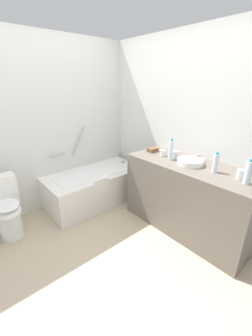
{
  "coord_description": "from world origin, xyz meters",
  "views": [
    {
      "loc": [
        -0.92,
        -1.56,
        1.77
      ],
      "look_at": [
        0.63,
        0.23,
        0.81
      ],
      "focal_mm": 22.53,
      "sensor_mm": 36.0,
      "label": 1
    }
  ],
  "objects_px": {
    "water_bottle_0": "(171,150)",
    "drinking_glass_0": "(240,174)",
    "bathtub": "(95,185)",
    "toilet": "(6,208)",
    "water_bottle_1": "(216,163)",
    "sink_basin": "(190,162)",
    "sink_faucet": "(199,158)",
    "water_bottle_2": "(248,172)",
    "amenity_basket": "(153,150)",
    "drinking_glass_2": "(163,153)",
    "drinking_glass_1": "(176,155)"
  },
  "relations": [
    {
      "from": "water_bottle_0",
      "to": "drinking_glass_0",
      "type": "relative_size",
      "value": 2.58
    },
    {
      "from": "bathtub",
      "to": "toilet",
      "type": "height_order",
      "value": "bathtub"
    },
    {
      "from": "toilet",
      "to": "drinking_glass_0",
      "type": "height_order",
      "value": "drinking_glass_0"
    },
    {
      "from": "water_bottle_1",
      "to": "sink_basin",
      "type": "bearing_deg",
      "value": 88.49
    },
    {
      "from": "toilet",
      "to": "water_bottle_0",
      "type": "height_order",
      "value": "water_bottle_0"
    },
    {
      "from": "drinking_glass_0",
      "to": "water_bottle_1",
      "type": "bearing_deg",
      "value": 95.51
    },
    {
      "from": "bathtub",
      "to": "sink_faucet",
      "type": "xyz_separation_m",
      "value": [
        0.67,
        -1.32,
        0.65
      ]
    },
    {
      "from": "toilet",
      "to": "water_bottle_1",
      "type": "bearing_deg",
      "value": 48.2
    },
    {
      "from": "bathtub",
      "to": "toilet",
      "type": "bearing_deg",
      "value": -179.82
    },
    {
      "from": "bathtub",
      "to": "water_bottle_2",
      "type": "distance_m",
      "value": 2.13
    },
    {
      "from": "water_bottle_0",
      "to": "sink_faucet",
      "type": "bearing_deg",
      "value": -48.59
    },
    {
      "from": "amenity_basket",
      "to": "water_bottle_2",
      "type": "bearing_deg",
      "value": -93.3
    },
    {
      "from": "water_bottle_0",
      "to": "drinking_glass_2",
      "type": "height_order",
      "value": "water_bottle_0"
    },
    {
      "from": "bathtub",
      "to": "sink_faucet",
      "type": "relative_size",
      "value": 9.87
    },
    {
      "from": "bathtub",
      "to": "water_bottle_0",
      "type": "xyz_separation_m",
      "value": [
        0.45,
        -1.06,
        0.74
      ]
    },
    {
      "from": "bathtub",
      "to": "drinking_glass_1",
      "type": "relative_size",
      "value": 15.52
    },
    {
      "from": "sink_basin",
      "to": "drinking_glass_1",
      "type": "distance_m",
      "value": 0.24
    },
    {
      "from": "water_bottle_1",
      "to": "drinking_glass_2",
      "type": "xyz_separation_m",
      "value": [
        -0.0,
        0.71,
        -0.06
      ]
    },
    {
      "from": "water_bottle_2",
      "to": "drinking_glass_2",
      "type": "xyz_separation_m",
      "value": [
        0.03,
        1.04,
        -0.07
      ]
    },
    {
      "from": "bathtub",
      "to": "drinking_glass_0",
      "type": "height_order",
      "value": "bathtub"
    },
    {
      "from": "drinking_glass_1",
      "to": "drinking_glass_2",
      "type": "bearing_deg",
      "value": 105.91
    },
    {
      "from": "water_bottle_0",
      "to": "drinking_glass_2",
      "type": "xyz_separation_m",
      "value": [
        0.04,
        0.16,
        -0.08
      ]
    },
    {
      "from": "drinking_glass_0",
      "to": "sink_basin",
      "type": "bearing_deg",
      "value": 91.7
    },
    {
      "from": "drinking_glass_1",
      "to": "toilet",
      "type": "bearing_deg",
      "value": 149.07
    },
    {
      "from": "bathtub",
      "to": "drinking_glass_0",
      "type": "xyz_separation_m",
      "value": [
        0.51,
        -1.87,
        0.67
      ]
    },
    {
      "from": "drinking_glass_2",
      "to": "water_bottle_1",
      "type": "bearing_deg",
      "value": -89.87
    },
    {
      "from": "sink_faucet",
      "to": "water_bottle_1",
      "type": "bearing_deg",
      "value": -121.77
    },
    {
      "from": "bathtub",
      "to": "water_bottle_1",
      "type": "relative_size",
      "value": 6.73
    },
    {
      "from": "water_bottle_1",
      "to": "drinking_glass_2",
      "type": "bearing_deg",
      "value": 90.13
    },
    {
      "from": "water_bottle_2",
      "to": "drinking_glass_1",
      "type": "distance_m",
      "value": 0.88
    },
    {
      "from": "toilet",
      "to": "water_bottle_1",
      "type": "xyz_separation_m",
      "value": [
        1.74,
        -1.61,
        0.61
      ]
    },
    {
      "from": "toilet",
      "to": "amenity_basket",
      "type": "relative_size",
      "value": 5.42
    },
    {
      "from": "sink_basin",
      "to": "drinking_glass_1",
      "type": "bearing_deg",
      "value": 80.73
    },
    {
      "from": "toilet",
      "to": "drinking_glass_0",
      "type": "xyz_separation_m",
      "value": [
        1.77,
        -1.87,
        0.55
      ]
    },
    {
      "from": "bathtub",
      "to": "amenity_basket",
      "type": "relative_size",
      "value": 10.72
    },
    {
      "from": "drinking_glass_0",
      "to": "drinking_glass_2",
      "type": "distance_m",
      "value": 0.96
    },
    {
      "from": "sink_faucet",
      "to": "toilet",
      "type": "bearing_deg",
      "value": 145.79
    },
    {
      "from": "sink_basin",
      "to": "drinking_glass_2",
      "type": "bearing_deg",
      "value": 91.33
    },
    {
      "from": "toilet",
      "to": "water_bottle_0",
      "type": "distance_m",
      "value": 2.1
    },
    {
      "from": "toilet",
      "to": "drinking_glass_0",
      "type": "relative_size",
      "value": 7.48
    },
    {
      "from": "water_bottle_0",
      "to": "water_bottle_2",
      "type": "height_order",
      "value": "water_bottle_0"
    },
    {
      "from": "sink_basin",
      "to": "water_bottle_0",
      "type": "distance_m",
      "value": 0.27
    },
    {
      "from": "toilet",
      "to": "drinking_glass_1",
      "type": "xyz_separation_m",
      "value": [
        1.79,
        -1.07,
        0.55
      ]
    },
    {
      "from": "bathtub",
      "to": "drinking_glass_2",
      "type": "xyz_separation_m",
      "value": [
        0.48,
        -0.91,
        0.66
      ]
    },
    {
      "from": "bathtub",
      "to": "sink_basin",
      "type": "xyz_separation_m",
      "value": [
        0.49,
        -1.32,
        0.65
      ]
    },
    {
      "from": "water_bottle_1",
      "to": "drinking_glass_1",
      "type": "bearing_deg",
      "value": 85.03
    },
    {
      "from": "drinking_glass_0",
      "to": "amenity_basket",
      "type": "xyz_separation_m",
      "value": [
        0.02,
        1.18,
        -0.03
      ]
    },
    {
      "from": "water_bottle_1",
      "to": "amenity_basket",
      "type": "xyz_separation_m",
      "value": [
        0.04,
        0.92,
        -0.08
      ]
    },
    {
      "from": "drinking_glass_0",
      "to": "drinking_glass_2",
      "type": "bearing_deg",
      "value": 91.54
    },
    {
      "from": "sink_basin",
      "to": "drinking_glass_0",
      "type": "xyz_separation_m",
      "value": [
        0.02,
        -0.55,
        0.02
      ]
    }
  ]
}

